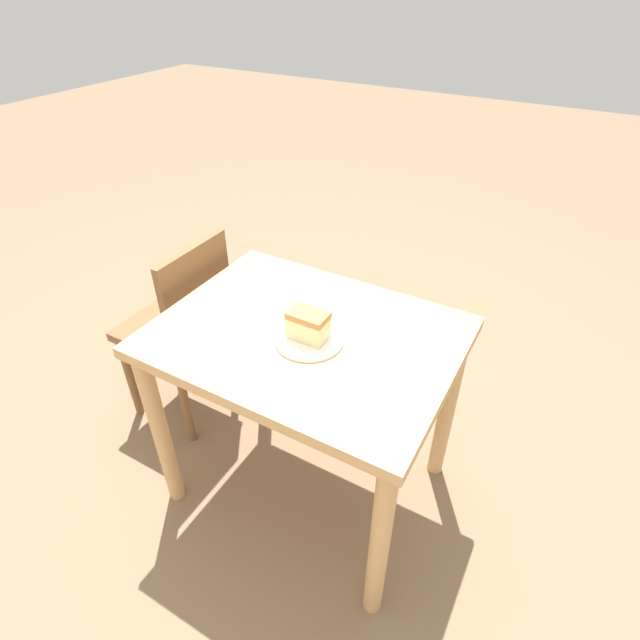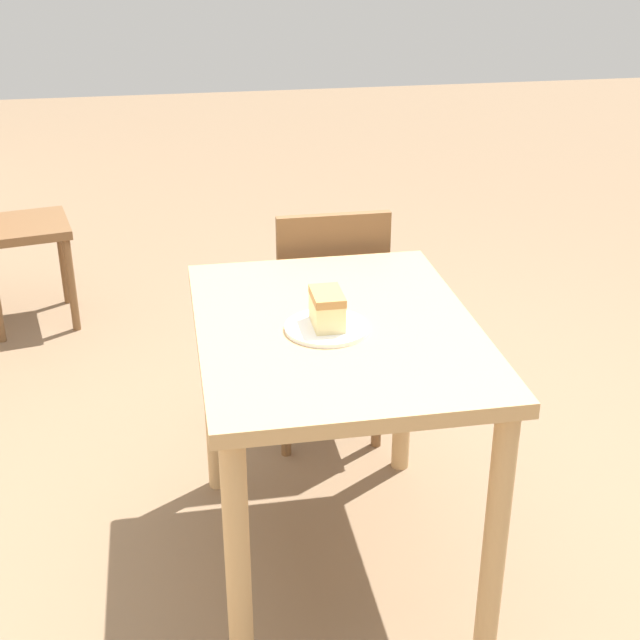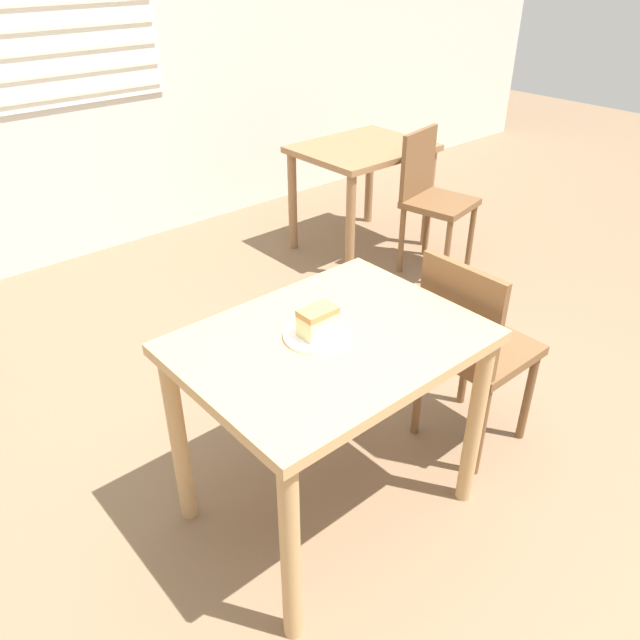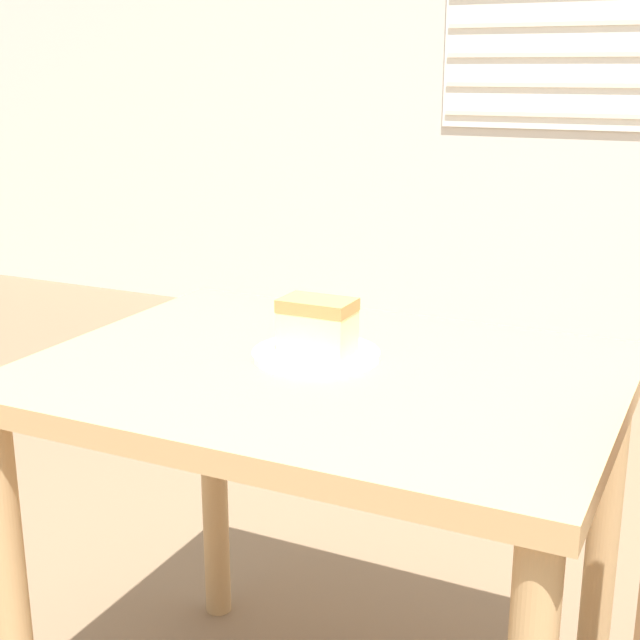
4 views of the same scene
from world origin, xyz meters
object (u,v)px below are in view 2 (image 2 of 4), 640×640
object	(u,v)px
cake_slice	(327,309)
chair_near_window	(327,312)
dining_table_near	(336,366)
plate	(327,328)
chair_far_corner	(7,221)

from	to	relation	value
cake_slice	chair_near_window	bearing A→B (deg)	-10.55
dining_table_near	cake_slice	world-z (taller)	cake_slice
plate	cake_slice	world-z (taller)	cake_slice
dining_table_near	cake_slice	distance (m)	0.19
dining_table_near	chair_near_window	distance (m)	0.69
chair_near_window	cake_slice	size ratio (longest dim) A/B	7.26
chair_near_window	cake_slice	xyz separation A→B (m)	(-0.70, 0.13, 0.34)
chair_near_window	chair_far_corner	world-z (taller)	same
chair_far_corner	cake_slice	xyz separation A→B (m)	(-1.88, -1.08, 0.34)
dining_table_near	chair_near_window	bearing A→B (deg)	-8.46
cake_slice	dining_table_near	bearing A→B (deg)	-48.11
plate	cake_slice	size ratio (longest dim) A/B	1.78
plate	cake_slice	distance (m)	0.05
plate	chair_near_window	bearing A→B (deg)	-10.63
dining_table_near	chair_far_corner	xyz separation A→B (m)	(1.86, 1.11, -0.15)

